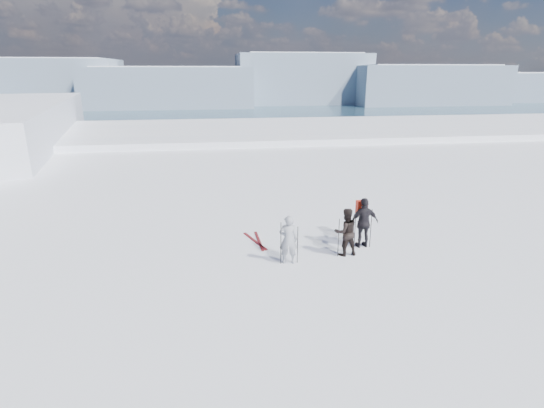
{
  "coord_description": "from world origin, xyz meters",
  "views": [
    {
      "loc": [
        -3.92,
        -9.5,
        5.61
      ],
      "look_at": [
        -2.06,
        3.0,
        1.6
      ],
      "focal_mm": 28.0,
      "sensor_mm": 36.0,
      "label": 1
    }
  ],
  "objects": [
    {
      "name": "skis_loose",
      "position": [
        -2.44,
        3.88,
        0.01
      ],
      "size": [
        0.67,
        1.7,
        0.03
      ],
      "color": "black",
      "rests_on": "ground"
    },
    {
      "name": "ski_poles",
      "position": [
        -0.18,
        2.41,
        0.63
      ],
      "size": [
        3.15,
        0.88,
        1.32
      ],
      "color": "black",
      "rests_on": "ground"
    },
    {
      "name": "far_mountain_range",
      "position": [
        29.6,
        454.78,
        -7.19
      ],
      "size": [
        770.0,
        110.0,
        53.0
      ],
      "color": "slate",
      "rests_on": "ground"
    },
    {
      "name": "skier_pack",
      "position": [
        0.97,
        2.92,
        0.84
      ],
      "size": [
        1.01,
        0.47,
        1.68
      ],
      "primitive_type": "imported",
      "rotation": [
        0.0,
        0.0,
        3.2
      ],
      "color": "black",
      "rests_on": "ground"
    },
    {
      "name": "skier_grey",
      "position": [
        -1.7,
        2.07,
        0.76
      ],
      "size": [
        0.6,
        0.44,
        1.52
      ],
      "primitive_type": "imported",
      "rotation": [
        0.0,
        0.0,
        3.0
      ],
      "color": "#8E919B",
      "rests_on": "ground"
    },
    {
      "name": "lake_basin",
      "position": [
        0.0,
        30.0,
        -6.5
      ],
      "size": [
        820.0,
        820.0,
        71.62
      ],
      "color": "white",
      "rests_on": "ground"
    },
    {
      "name": "backpack",
      "position": [
        0.96,
        3.17,
        1.92
      ],
      "size": [
        0.37,
        0.22,
        0.47
      ],
      "primitive_type": "cube",
      "rotation": [
        0.0,
        0.0,
        3.2
      ],
      "color": "red",
      "rests_on": "skier_pack"
    },
    {
      "name": "skier_dark",
      "position": [
        0.18,
        2.39,
        0.77
      ],
      "size": [
        0.8,
        0.65,
        1.54
      ],
      "primitive_type": "imported",
      "rotation": [
        0.0,
        0.0,
        3.24
      ],
      "color": "black",
      "rests_on": "ground"
    }
  ]
}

